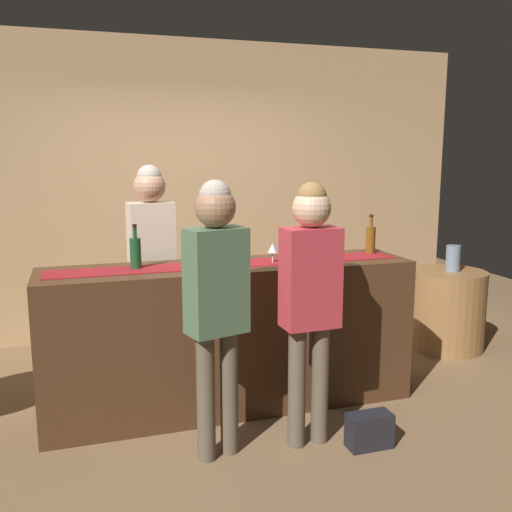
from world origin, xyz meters
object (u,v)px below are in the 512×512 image
Objects in this scene: customer_sipping at (310,288)px; handbag at (369,430)px; wine_glass_near_customer at (324,243)px; round_side_table at (447,310)px; vase_on_side_table at (453,258)px; wine_bottle_clear at (308,245)px; bartender at (152,251)px; wine_glass_mid_counter at (273,249)px; wine_bottle_green at (136,252)px; wine_bottle_amber at (371,239)px; customer_browsing at (216,291)px.

customer_sipping reaches higher than handbag.
round_side_table is at bearing 18.95° from wine_glass_near_customer.
vase_on_side_table reaches higher than round_side_table.
wine_bottle_clear is 1.84m from vase_on_side_table.
bartender is at bearing -179.94° from round_side_table.
wine_glass_mid_counter is 2.10m from vase_on_side_table.
wine_bottle_green is 0.41× the size of round_side_table.
wine_bottle_amber reaches higher than vase_on_side_table.
bartender is at bearing 128.36° from handbag.
wine_glass_near_customer is 0.51× the size of handbag.
round_side_table is (2.90, 0.54, -0.79)m from wine_bottle_green.
bartender is 6.17× the size of handbag.
wine_glass_near_customer is at bearing -161.60° from vase_on_side_table.
customer_browsing reaches higher than wine_bottle_amber.
customer_browsing is at bearing -143.09° from wine_bottle_clear.
wine_bottle_amber is at bearing 12.94° from wine_bottle_clear.
wine_bottle_green is 1.38m from wine_glass_near_customer.
round_side_table is at bearing 20.18° from wine_bottle_clear.
customer_browsing reaches higher than wine_bottle_green.
wine_glass_near_customer is at bearing 85.23° from handbag.
wine_bottle_amber is 2.10× the size of wine_glass_near_customer.
wine_bottle_green is 1.21m from wine_bottle_clear.
wine_bottle_amber is at bearing 1.68° from wine_bottle_green.
bartender is (-1.62, 0.48, -0.09)m from wine_bottle_amber.
wine_glass_near_customer is at bearing 30.21° from wine_bottle_clear.
customer_sipping is 6.86× the size of vase_on_side_table.
wine_bottle_amber is 1.79m from wine_bottle_green.
bartender reaches higher than wine_glass_near_customer.
vase_on_side_table is at bearing 22.96° from wine_bottle_amber.
round_side_table is at bearing 41.94° from handbag.
wine_glass_mid_counter is at bearing 89.42° from customer_sipping.
wine_bottle_clear is 0.20m from wine_glass_near_customer.
customer_sipping is at bearing -136.84° from wine_bottle_amber.
wine_glass_mid_counter is 0.65m from customer_sipping.
wine_bottle_green is 2.10× the size of wine_glass_near_customer.
bartender is at bearing 163.34° from wine_bottle_amber.
bartender is 2.75m from vase_on_side_table.
wine_glass_near_customer is (0.17, 0.10, -0.01)m from wine_bottle_clear.
wine_glass_near_customer is at bearing -161.05° from round_side_table.
round_side_table is (1.69, 0.62, -0.79)m from wine_bottle_clear.
vase_on_side_table is 0.86× the size of handbag.
wine_glass_mid_counter is 2.20m from round_side_table.
wine_bottle_amber is at bearing 62.74° from handbag.
vase_on_side_table is at bearing 30.33° from customer_sipping.
wine_bottle_green and wine_bottle_clear have the same top height.
wine_bottle_amber is 0.60m from wine_bottle_clear.
wine_glass_mid_counter is (-0.27, -0.01, -0.01)m from wine_bottle_clear.
wine_glass_near_customer is at bearing 0.76° from wine_bottle_green.
wine_glass_near_customer reaches higher than handbag.
wine_glass_mid_counter is at bearing 114.65° from handbag.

